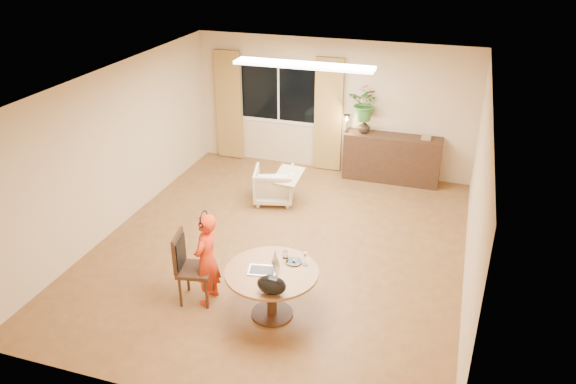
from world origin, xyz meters
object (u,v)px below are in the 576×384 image
object	(u,v)px
dining_chair	(195,268)
armchair	(274,185)
dining_table	(272,280)
child	(207,259)
sideboard	(392,158)

from	to	relation	value
dining_chair	armchair	xyz separation A→B (m)	(0.02, 3.06, -0.18)
dining_table	child	distance (m)	0.91
dining_chair	child	distance (m)	0.22
child	sideboard	size ratio (longest dim) A/B	0.70
child	sideboard	distance (m)	4.89
dining_table	dining_chair	world-z (taller)	dining_chair
dining_chair	dining_table	bearing A→B (deg)	-11.00
child	armchair	distance (m)	3.05
dining_chair	child	xyz separation A→B (m)	(0.16, 0.03, 0.15)
dining_table	sideboard	bearing A→B (deg)	79.79
armchair	sideboard	world-z (taller)	sideboard
dining_table	armchair	distance (m)	3.24
dining_table	armchair	size ratio (longest dim) A/B	1.68
child	sideboard	xyz separation A→B (m)	(1.73, 4.57, -0.18)
dining_table	armchair	world-z (taller)	dining_table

